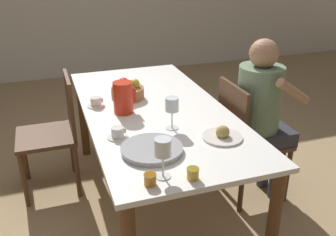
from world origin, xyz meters
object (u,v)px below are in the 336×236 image
chair_person_side (246,137)px  chair_opposite (55,130)px  teacup_across (96,102)px  jam_jar_amber (150,179)px  red_pitcher (123,97)px  teacup_near_person (118,133)px  serving_tray (152,149)px  person_seated (263,109)px  fruit_bowl (128,91)px  jam_jar_red (193,173)px  wine_glass_juice (163,150)px  bread_plate (222,135)px  wine_glass_water (172,106)px

chair_person_side → chair_opposite: same height
teacup_across → jam_jar_amber: size_ratio=2.04×
red_pitcher → teacup_near_person: bearing=-108.1°
teacup_near_person → serving_tray: size_ratio=0.37×
person_seated → teacup_near_person: person_seated is taller
jam_jar_amber → fruit_bowl: bearing=82.0°
teacup_near_person → fruit_bowl: bearing=71.2°
chair_opposite → teacup_across: size_ratio=7.42×
chair_opposite → red_pitcher: red_pitcher is taller
fruit_bowl → chair_opposite: bearing=159.8°
jam_jar_red → teacup_across: bearing=105.6°
wine_glass_juice → bread_plate: bearing=31.2°
bread_plate → jam_jar_amber: bread_plate is taller
jam_jar_amber → serving_tray: bearing=72.0°
wine_glass_water → teacup_near_person: bearing=-177.5°
jam_jar_amber → jam_jar_red: (0.20, -0.02, 0.00)m
wine_glass_water → fruit_bowl: (-0.13, 0.56, -0.09)m
red_pitcher → teacup_near_person: 0.36m
chair_opposite → person_seated: bearing=-113.3°
person_seated → wine_glass_juice: (-0.93, -0.63, 0.18)m
bread_plate → red_pitcher: bearing=129.9°
person_seated → serving_tray: person_seated is taller
red_pitcher → person_seated: bearing=-9.8°
person_seated → jam_jar_red: person_seated is taller
wine_glass_juice → teacup_across: 0.98m
person_seated → jam_jar_red: (-0.80, -0.69, 0.07)m
serving_tray → jam_jar_amber: 0.30m
chair_opposite → teacup_near_person: (0.33, -0.76, 0.29)m
wine_glass_water → person_seated: bearing=12.5°
chair_person_side → teacup_across: (-1.00, 0.29, 0.29)m
serving_tray → person_seated: bearing=23.2°
red_pitcher → teacup_near_person: red_pitcher is taller
wine_glass_water → jam_jar_red: wine_glass_water is taller
wine_glass_water → jam_jar_red: bearing=-99.1°
serving_tray → fruit_bowl: (0.06, 0.79, 0.04)m
person_seated → jam_jar_amber: bearing=-56.1°
person_seated → jam_jar_amber: person_seated is taller
chair_person_side → teacup_across: chair_person_side is taller
bread_plate → fruit_bowl: size_ratio=0.99×
person_seated → red_pitcher: 0.96m
wine_glass_water → bread_plate: bearing=-42.7°
jam_jar_red → serving_tray: bearing=109.7°
teacup_near_person → jam_jar_amber: bearing=-85.1°
teacup_near_person → serving_tray: 0.26m
wine_glass_juice → teacup_near_person: size_ratio=1.64×
chair_person_side → serving_tray: 0.97m
chair_person_side → wine_glass_water: bearing=-72.7°
chair_opposite → fruit_bowl: size_ratio=3.89×
red_pitcher → fruit_bowl: (0.08, 0.24, -0.05)m
chair_person_side → teacup_near_person: bearing=-77.6°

